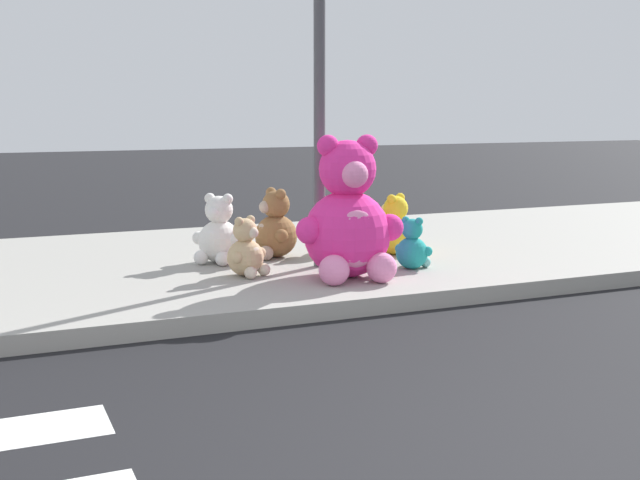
# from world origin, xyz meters

# --- Properties ---
(sidewalk) EXTENTS (28.00, 4.40, 0.15)m
(sidewalk) POSITION_xyz_m (0.00, 5.20, 0.07)
(sidewalk) COLOR #9E9B93
(sidewalk) RESTS_ON ground_plane
(sign_pole) EXTENTS (0.56, 0.11, 3.20)m
(sign_pole) POSITION_xyz_m (1.00, 4.40, 1.85)
(sign_pole) COLOR #4C4C51
(sign_pole) RESTS_ON sidewalk
(plush_pink_large) EXTENTS (0.99, 0.89, 1.29)m
(plush_pink_large) POSITION_xyz_m (1.03, 3.81, 0.66)
(plush_pink_large) COLOR #F22D93
(plush_pink_large) RESTS_ON sidewalk
(plush_tan) EXTENTS (0.38, 0.40, 0.55)m
(plush_tan) POSITION_xyz_m (0.21, 4.24, 0.37)
(plush_tan) COLOR tan
(plush_tan) RESTS_ON sidewalk
(plush_brown) EXTENTS (0.50, 0.55, 0.71)m
(plush_brown) POSITION_xyz_m (0.77, 5.03, 0.44)
(plush_brown) COLOR olive
(plush_brown) RESTS_ON sidewalk
(plush_white) EXTENTS (0.49, 0.50, 0.69)m
(plush_white) POSITION_xyz_m (0.15, 4.97, 0.43)
(plush_white) COLOR white
(plush_white) RESTS_ON sidewalk
(plush_yellow) EXTENTS (0.44, 0.46, 0.64)m
(plush_yellow) POSITION_xyz_m (1.97, 4.69, 0.41)
(plush_yellow) COLOR yellow
(plush_yellow) RESTS_ON sidewalk
(plush_lime) EXTENTS (0.50, 0.49, 0.69)m
(plush_lime) POSITION_xyz_m (1.63, 5.11, 0.43)
(plush_lime) COLOR #8CD133
(plush_lime) RESTS_ON sidewalk
(plush_teal) EXTENTS (0.36, 0.35, 0.50)m
(plush_teal) POSITION_xyz_m (1.77, 3.95, 0.35)
(plush_teal) COLOR teal
(plush_teal) RESTS_ON sidewalk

